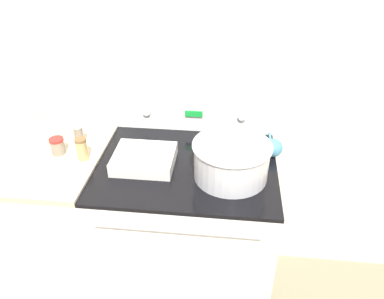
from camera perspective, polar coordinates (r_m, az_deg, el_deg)
kitchen_wall at (r=1.93m, az=0.58°, el=11.74°), size 8.00×0.05×2.50m
stove_range at (r=2.04m, az=-0.63°, el=-13.04°), size 0.82×0.72×0.96m
control_panel at (r=1.96m, az=0.37°, el=5.63°), size 0.82×0.07×0.19m
side_counter at (r=2.22m, az=-19.73°, el=-10.75°), size 0.62×0.69×0.97m
mixing_bowl at (r=1.60m, az=6.01°, el=-1.39°), size 0.34×0.34×0.16m
casserole_dish at (r=1.71m, az=-7.30°, el=-1.31°), size 0.27×0.23×0.06m
ladle at (r=1.80m, az=12.25°, el=0.30°), size 0.09×0.28×0.09m
spice_jar_brown_cap at (r=1.78m, az=-16.43°, el=0.09°), size 0.05×0.05×0.11m
spice_jar_white_cap at (r=1.90m, az=-16.89°, el=2.23°), size 0.05×0.05×0.10m
spice_jar_red_cap at (r=1.86m, az=-19.81°, el=0.52°), size 0.07×0.07×0.08m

